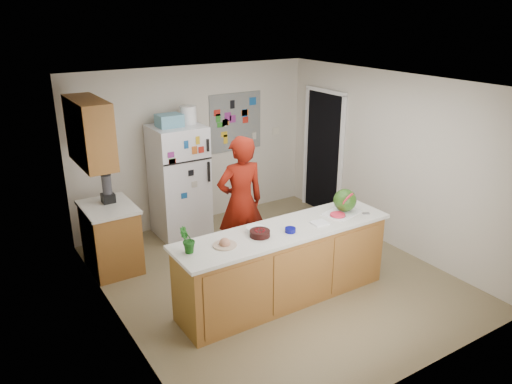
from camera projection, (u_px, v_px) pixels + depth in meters
floor at (274, 277)px, 6.53m from camera, size 4.00×4.50×0.02m
wall_back at (194, 146)px, 7.89m from camera, size 4.00×0.02×2.50m
wall_left at (112, 222)px, 5.09m from camera, size 0.02×4.50×2.50m
wall_right at (391, 161)px, 7.10m from camera, size 0.02×4.50×2.50m
ceiling at (276, 82)px, 5.66m from camera, size 4.00×4.50×0.02m
doorway at (324, 153)px, 8.32m from camera, size 0.03×0.85×2.04m
peninsula_base at (284, 266)px, 5.88m from camera, size 2.60×0.62×0.88m
peninsula_top at (285, 231)px, 5.72m from camera, size 2.68×0.70×0.04m
side_counter_base at (111, 239)px, 6.60m from camera, size 0.60×0.80×0.86m
side_counter_top at (108, 207)px, 6.45m from camera, size 0.64×0.84×0.04m
upper_cabinets at (89, 132)px, 5.99m from camera, size 0.35×1.00×0.80m
refrigerator at (179, 181)px, 7.50m from camera, size 0.75×0.70×1.70m
fridge_top_bin at (169, 121)px, 7.12m from camera, size 0.35×0.28×0.18m
photo_collage at (236, 122)px, 8.14m from camera, size 0.95×0.01×0.95m
person at (241, 203)px, 6.54m from camera, size 0.69×0.49×1.80m
blender_appliance at (107, 189)px, 6.49m from camera, size 0.12×0.12×0.38m
cutting_board at (342, 213)px, 6.15m from camera, size 0.51×0.43×0.01m
watermelon at (345, 200)px, 6.14m from camera, size 0.28×0.28×0.28m
watermelon_slice at (338, 215)px, 6.05m from camera, size 0.19×0.19×0.02m
cherry_bowl at (260, 233)px, 5.52m from camera, size 0.27×0.27×0.07m
white_bowl at (255, 230)px, 5.63m from camera, size 0.24×0.24×0.06m
cobalt_bowl at (290, 230)px, 5.63m from camera, size 0.13×0.13×0.05m
plate at (225, 245)px, 5.31m from camera, size 0.30×0.30×0.02m
paper_towel at (320, 223)px, 5.85m from camera, size 0.19×0.17×0.02m
keys at (366, 213)px, 6.13m from camera, size 0.10×0.07×0.01m
potted_plant at (187, 240)px, 5.10m from camera, size 0.17×0.14×0.29m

